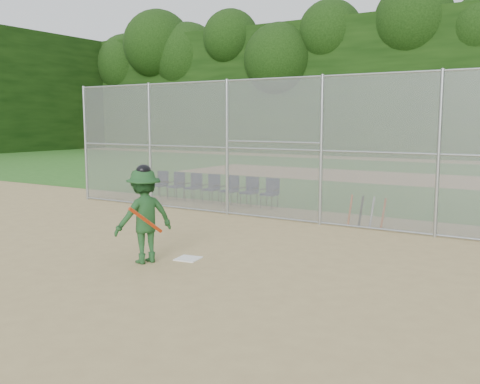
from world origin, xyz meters
The scene contains 15 objects.
ground centered at (0.00, 0.00, 0.00)m, with size 100.00×100.00×0.00m, color tan.
grass_strip centered at (0.00, 18.00, 0.01)m, with size 100.00×100.00×0.00m, color #29611D.
dirt_patch_far centered at (0.00, 18.00, 0.01)m, with size 24.00×24.00×0.00m, color tan.
backstop_fence centered at (0.00, 5.00, 2.07)m, with size 16.09×0.09×4.00m.
treeline centered at (0.00, 20.00, 5.50)m, with size 81.00×60.00×11.00m.
home_plate centered at (0.20, 0.18, 0.01)m, with size 0.46×0.46×0.02m, color white.
batter_at_plate centered at (-0.38, -0.46, 0.94)m, with size 1.10×1.44×1.95m.
spare_bats centered at (2.19, 5.31, 0.41)m, with size 0.96×0.41×0.82m.
chair_0 centered at (-6.09, 6.69, 0.48)m, with size 0.54×0.52×0.96m, color #10183C, non-canonical shape.
chair_1 centered at (-5.32, 6.69, 0.48)m, with size 0.54×0.52×0.96m, color #10183C, non-canonical shape.
chair_2 centered at (-4.55, 6.69, 0.48)m, with size 0.54×0.52×0.96m, color #10183C, non-canonical shape.
chair_3 centered at (-3.79, 6.69, 0.48)m, with size 0.54×0.52×0.96m, color #10183C, non-canonical shape.
chair_4 centered at (-3.02, 6.69, 0.48)m, with size 0.54×0.52×0.96m, color #10183C, non-canonical shape.
chair_5 centered at (-2.26, 6.69, 0.48)m, with size 0.54×0.52×0.96m, color #10183C, non-canonical shape.
chair_6 centered at (-1.49, 6.69, 0.48)m, with size 0.54×0.52×0.96m, color #10183C, non-canonical shape.
Camera 1 is at (6.67, -8.25, 2.78)m, focal length 40.00 mm.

